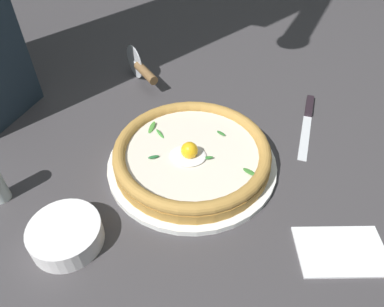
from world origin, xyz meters
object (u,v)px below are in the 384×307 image
at_px(pizza, 192,153).
at_px(side_bowl, 66,235).
at_px(pizza_cutter, 142,69).
at_px(folded_napkin, 342,250).
at_px(table_knife, 308,116).

xyz_separation_m(pizza, side_bowl, (-0.17, -0.20, -0.01)).
height_order(pizza_cutter, folded_napkin, pizza_cutter).
bearing_deg(pizza, pizza_cutter, 121.48).
bearing_deg(table_knife, pizza, -141.61).
bearing_deg(pizza_cutter, pizza, -58.52).
distance_m(pizza_cutter, folded_napkin, 0.61).
xyz_separation_m(side_bowl, table_knife, (0.41, 0.39, -0.02)).
bearing_deg(table_knife, folded_napkin, -86.10).
bearing_deg(side_bowl, folded_napkin, 5.94).
distance_m(pizza, folded_napkin, 0.31).
bearing_deg(side_bowl, pizza_cutter, 89.27).
xyz_separation_m(side_bowl, pizza_cutter, (0.01, 0.47, 0.02)).
xyz_separation_m(pizza, pizza_cutter, (-0.17, 0.27, 0.01)).
distance_m(side_bowl, folded_napkin, 0.44).
bearing_deg(folded_napkin, side_bowl, -174.06).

